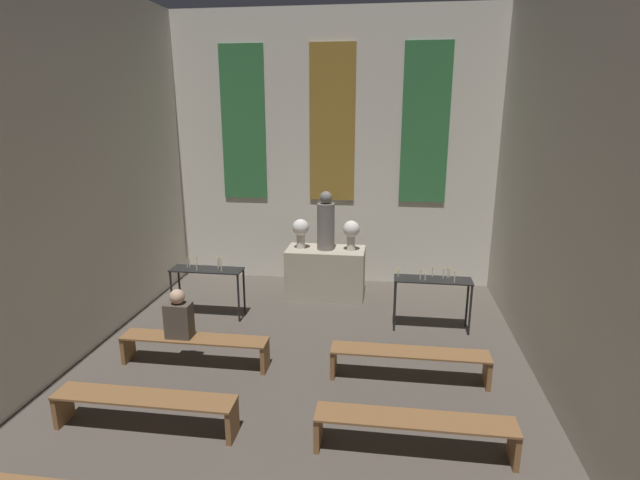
# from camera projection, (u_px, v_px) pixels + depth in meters

# --- Properties ---
(wall_back) EXTENTS (6.70, 0.16, 5.42)m
(wall_back) POSITION_uv_depth(u_px,v_px,m) (332.00, 150.00, 10.04)
(wall_back) COLOR silver
(wall_back) RESTS_ON ground_plane
(wall_right) EXTENTS (0.12, 10.25, 5.42)m
(wall_right) POSITION_uv_depth(u_px,v_px,m) (614.00, 200.00, 4.77)
(wall_right) COLOR silver
(wall_right) RESTS_ON ground_plane
(altar) EXTENTS (1.49, 0.76, 0.95)m
(altar) POSITION_uv_depth(u_px,v_px,m) (326.00, 273.00, 9.64)
(altar) COLOR #ADA38E
(altar) RESTS_ON ground_plane
(statue) EXTENTS (0.33, 0.33, 1.11)m
(statue) POSITION_uv_depth(u_px,v_px,m) (326.00, 223.00, 9.38)
(statue) COLOR slate
(statue) RESTS_ON altar
(flower_vase_left) EXTENTS (0.32, 0.32, 0.57)m
(flower_vase_left) POSITION_uv_depth(u_px,v_px,m) (301.00, 230.00, 9.48)
(flower_vase_left) COLOR beige
(flower_vase_left) RESTS_ON altar
(flower_vase_right) EXTENTS (0.32, 0.32, 0.57)m
(flower_vase_right) POSITION_uv_depth(u_px,v_px,m) (351.00, 232.00, 9.36)
(flower_vase_right) COLOR beige
(flower_vase_right) RESTS_ON altar
(candle_rack_left) EXTENTS (1.25, 0.39, 1.07)m
(candle_rack_left) POSITION_uv_depth(u_px,v_px,m) (207.00, 276.00, 8.64)
(candle_rack_left) COLOR black
(candle_rack_left) RESTS_ON ground_plane
(candle_rack_right) EXTENTS (1.25, 0.39, 1.07)m
(candle_rack_right) POSITION_uv_depth(u_px,v_px,m) (433.00, 287.00, 8.13)
(candle_rack_right) COLOR black
(candle_rack_right) RESTS_ON ground_plane
(pew_third_left) EXTENTS (2.10, 0.36, 0.43)m
(pew_third_left) POSITION_uv_depth(u_px,v_px,m) (145.00, 405.00, 5.63)
(pew_third_left) COLOR brown
(pew_third_left) RESTS_ON ground_plane
(pew_third_right) EXTENTS (2.10, 0.36, 0.43)m
(pew_third_right) POSITION_uv_depth(u_px,v_px,m) (414.00, 427.00, 5.24)
(pew_third_right) COLOR brown
(pew_third_right) RESTS_ON ground_plane
(pew_back_left) EXTENTS (2.10, 0.36, 0.43)m
(pew_back_left) POSITION_uv_depth(u_px,v_px,m) (195.00, 344.00, 7.07)
(pew_back_left) COLOR brown
(pew_back_left) RESTS_ON ground_plane
(pew_back_right) EXTENTS (2.10, 0.36, 0.43)m
(pew_back_right) POSITION_uv_depth(u_px,v_px,m) (409.00, 359.00, 6.67)
(pew_back_right) COLOR brown
(pew_back_right) RESTS_ON ground_plane
(person_seated) EXTENTS (0.36, 0.24, 0.71)m
(person_seated) POSITION_uv_depth(u_px,v_px,m) (179.00, 316.00, 6.98)
(person_seated) COLOR #4C4238
(person_seated) RESTS_ON pew_back_left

